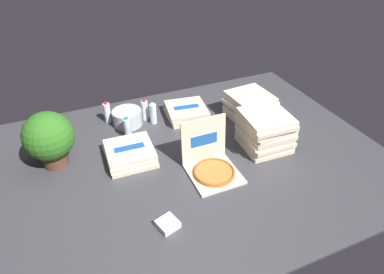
{
  "coord_description": "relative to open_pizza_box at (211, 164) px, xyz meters",
  "views": [
    {
      "loc": [
        -0.87,
        -1.98,
        1.76
      ],
      "look_at": [
        0.01,
        0.1,
        0.14
      ],
      "focal_mm": 30.49,
      "sensor_mm": 36.0,
      "label": 1
    }
  ],
  "objects": [
    {
      "name": "potted_plant",
      "position": [
        -1.14,
        0.58,
        0.19
      ],
      "size": [
        0.39,
        0.39,
        0.48
      ],
      "color": "#513323",
      "rests_on": "ground_plane"
    },
    {
      "name": "water_bottle_3",
      "position": [
        -0.21,
        0.87,
        0.03
      ],
      "size": [
        0.07,
        0.07,
        0.22
      ],
      "color": "silver",
      "rests_on": "ground_plane"
    },
    {
      "name": "ice_bucket",
      "position": [
        -0.45,
        0.94,
        0.0
      ],
      "size": [
        0.28,
        0.28,
        0.15
      ],
      "primitive_type": "cylinder",
      "color": "#B7BABF",
      "rests_on": "ground_plane"
    },
    {
      "name": "pizza_stack_left_mid",
      "position": [
        0.7,
        0.59,
        0.05
      ],
      "size": [
        0.45,
        0.44,
        0.25
      ],
      "color": "beige",
      "rests_on": "ground_plane"
    },
    {
      "name": "pizza_stack_center_near",
      "position": [
        0.14,
        0.85,
        -0.02
      ],
      "size": [
        0.43,
        0.43,
        0.11
      ],
      "color": "beige",
      "rests_on": "ground_plane"
    },
    {
      "name": "napkin_pile",
      "position": [
        -0.51,
        -0.39,
        -0.05
      ],
      "size": [
        0.16,
        0.16,
        0.05
      ],
      "primitive_type": "cube",
      "rotation": [
        0.0,
        0.0,
        0.29
      ],
      "color": "white",
      "rests_on": "ground_plane"
    },
    {
      "name": "pizza_stack_center_far",
      "position": [
        0.58,
        0.12,
        0.09
      ],
      "size": [
        0.42,
        0.43,
        0.33
      ],
      "color": "beige",
      "rests_on": "ground_plane"
    },
    {
      "name": "ground_plane",
      "position": [
        -0.05,
        0.22,
        -0.08
      ],
      "size": [
        3.2,
        2.4,
        0.02
      ],
      "primitive_type": "cube",
      "color": "#38383D"
    },
    {
      "name": "water_bottle_2",
      "position": [
        -0.26,
        0.96,
        0.03
      ],
      "size": [
        0.07,
        0.07,
        0.22
      ],
      "color": "white",
      "rests_on": "ground_plane"
    },
    {
      "name": "open_pizza_box",
      "position": [
        0.0,
        0.0,
        0.0
      ],
      "size": [
        0.39,
        0.42,
        0.41
      ],
      "color": "beige",
      "rests_on": "ground_plane"
    },
    {
      "name": "pizza_stack_left_far",
      "position": [
        -0.56,
        0.41,
        -0.02
      ],
      "size": [
        0.4,
        0.42,
        0.11
      ],
      "color": "beige",
      "rests_on": "ground_plane"
    },
    {
      "name": "water_bottle_1",
      "position": [
        -0.61,
        1.06,
        0.03
      ],
      "size": [
        0.07,
        0.07,
        0.22
      ],
      "color": "white",
      "rests_on": "ground_plane"
    },
    {
      "name": "water_bottle_0",
      "position": [
        -0.5,
        0.72,
        0.03
      ],
      "size": [
        0.07,
        0.07,
        0.22
      ],
      "color": "silver",
      "rests_on": "ground_plane"
    }
  ]
}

